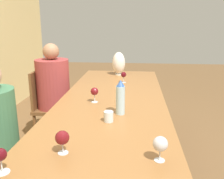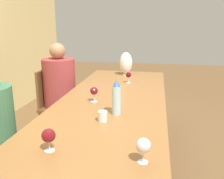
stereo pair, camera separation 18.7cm
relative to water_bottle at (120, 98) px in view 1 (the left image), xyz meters
The scene contains 12 objects.
ground_plane 0.96m from the water_bottle, 18.82° to the left, with size 14.00×14.00×0.00m, color brown.
dining_table 0.36m from the water_bottle, 18.82° to the left, with size 2.93×0.97×0.78m.
water_bottle is the anchor object (origin of this frame).
water_tumbler 0.20m from the water_bottle, 155.39° to the left, with size 0.07×0.07×0.08m.
vase 1.49m from the water_bottle, ahead, with size 0.17×0.17×0.31m.
wine_glass_0 0.71m from the water_bottle, 159.50° to the right, with size 0.08×0.08×0.14m.
wine_glass_1 0.69m from the water_bottle, 156.58° to the left, with size 0.08×0.08×0.13m.
wine_glass_2 0.37m from the water_bottle, 42.39° to the left, with size 0.07×0.07×0.14m.
wine_glass_3 1.05m from the water_bottle, ahead, with size 0.06×0.06×0.13m.
wine_glass_4 0.99m from the water_bottle, 148.69° to the left, with size 0.07×0.07×0.13m.
chair_far 1.45m from the water_bottle, 43.39° to the left, with size 0.44×0.44×0.91m.
person_far 1.35m from the water_bottle, 40.68° to the left, with size 0.40×0.40×1.23m.
Camera 1 is at (-2.13, -0.21, 1.48)m, focal length 40.00 mm.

